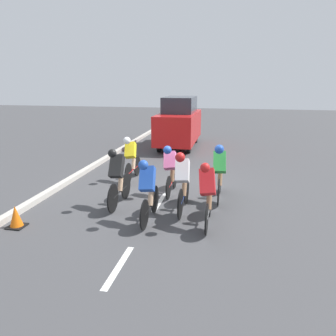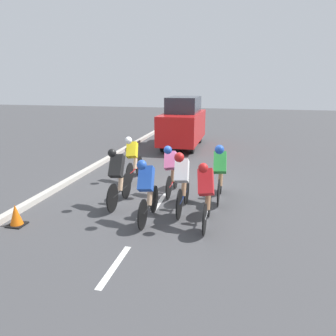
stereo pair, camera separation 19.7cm
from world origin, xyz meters
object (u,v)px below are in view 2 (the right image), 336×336
Objects in this scene: cyclist_red at (206,193)px; support_car at (183,123)px; cyclist_green at (220,171)px; cyclist_blue at (147,189)px; cyclist_pink at (171,168)px; cyclist_white at (182,180)px; cyclist_yellow at (133,157)px; cyclist_black at (118,176)px; traffic_cone at (16,215)px.

support_car is at bearing -76.56° from cyclist_red.
cyclist_green is 2.30m from cyclist_blue.
cyclist_pink is at bearing -57.94° from cyclist_red.
cyclist_red is (-1.19, 1.90, 0.02)m from cyclist_pink.
cyclist_white is 1.05× the size of cyclist_yellow.
cyclist_red is at bearing 103.44° from support_car.
cyclist_red is 1.01× the size of cyclist_blue.
cyclist_black is 2.44m from cyclist_red.
traffic_cone is (1.43, 3.86, -0.53)m from cyclist_yellow.
cyclist_black is at bearing -2.20° from cyclist_white.
cyclist_blue is at bearing 1.35° from cyclist_red.
support_car is (2.09, -8.77, 0.39)m from cyclist_red.
cyclist_pink is (0.53, -1.21, -0.04)m from cyclist_white.
cyclist_pink is (-1.13, -1.14, -0.03)m from cyclist_black.
cyclist_blue is at bearing 94.99° from support_car.
cyclist_yellow is (1.48, -1.07, 0.00)m from cyclist_pink.
cyclist_green reaches higher than cyclist_white.
support_car is at bearing -91.64° from cyclist_black.
cyclist_yellow is (2.02, -2.28, -0.04)m from cyclist_white.
cyclist_green is 3.11m from cyclist_yellow.
support_car is (1.44, -8.07, 0.37)m from cyclist_white.
traffic_cone is at bearing 42.83° from cyclist_black.
cyclist_pink is 0.98× the size of cyclist_blue.
cyclist_black is at bearing -18.03° from cyclist_red.
cyclist_green reaches higher than cyclist_pink.
cyclist_green is at bearing -130.78° from cyclist_blue.
traffic_cone is at bearing 69.67° from cyclist_yellow.
cyclist_pink is 0.39× the size of support_car.
cyclist_yellow is (0.35, -2.21, -0.02)m from cyclist_black.
cyclist_yellow is at bearing -35.77° from cyclist_pink.
cyclist_blue is (-1.00, 0.79, -0.01)m from cyclist_black.
support_car is (2.27, -7.06, 0.35)m from cyclist_green.
support_car is at bearing -95.70° from cyclist_yellow.
traffic_cone is at bearing 78.25° from support_car.
cyclist_green is at bearing 156.13° from cyclist_yellow.
cyclist_pink is 2.24m from cyclist_red.
cyclist_blue is at bearing 141.71° from cyclist_black.
cyclist_white is 1.04× the size of cyclist_red.
cyclist_white is at bearing 100.10° from support_car.
cyclist_blue reaches higher than cyclist_yellow.
cyclist_green is 1.04× the size of cyclist_yellow.
cyclist_white is 1.32m from cyclist_pink.
cyclist_white is 1.01× the size of cyclist_green.
cyclist_red is (-0.66, 0.69, -0.02)m from cyclist_white.
cyclist_green is 3.49× the size of traffic_cone.
cyclist_black is 2.49m from traffic_cone.
cyclist_yellow is at bearing -48.00° from cyclist_red.
support_car is 9.91m from traffic_cone.
traffic_cone is at bearing 43.80° from cyclist_pink.
cyclist_red is at bearing -178.65° from cyclist_blue.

